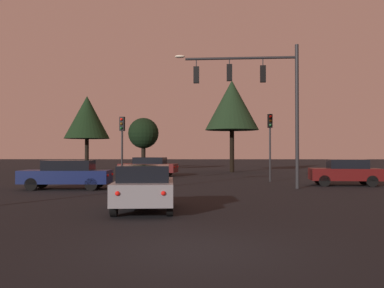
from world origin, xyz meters
TOP-DOWN VIEW (x-y plane):
  - ground_plane at (0.00, 24.50)m, footprint 168.00×168.00m
  - traffic_signal_mast_arm at (3.34, 14.89)m, footprint 6.66×0.68m
  - traffic_light_corner_left at (-4.78, 18.95)m, footprint 0.34×0.38m
  - traffic_light_corner_right at (4.77, 20.20)m, footprint 0.31×0.36m
  - car_nearside_lane at (-1.69, 5.82)m, footprint 2.15×4.08m
  - car_crossing_left at (-6.83, 14.12)m, footprint 4.70×1.85m
  - car_crossing_right at (8.60, 16.90)m, footprint 4.14×2.22m
  - car_far_lane at (-3.99, 26.63)m, footprint 4.86×2.50m
  - tree_behind_sign at (-11.87, 37.72)m, footprint 4.79×4.79m
  - tree_left_far at (-5.96, 38.61)m, footprint 3.30×3.30m
  - tree_center_horizon at (3.25, 33.73)m, footprint 5.19×5.19m

SIDE VIEW (x-z plane):
  - ground_plane at x=0.00m, z-range 0.00..0.00m
  - car_crossing_right at x=8.60m, z-range 0.03..1.55m
  - car_nearside_lane at x=-1.69m, z-range 0.03..1.55m
  - car_far_lane at x=-3.99m, z-range 0.04..1.56m
  - car_crossing_left at x=-6.83m, z-range 0.04..1.56m
  - traffic_light_corner_left at x=-4.78m, z-range 0.88..5.06m
  - traffic_light_corner_right at x=4.77m, z-range 0.92..5.37m
  - tree_left_far at x=-5.96m, z-range 1.13..6.76m
  - traffic_signal_mast_arm at x=3.34m, z-range 1.49..9.20m
  - tree_behind_sign at x=-11.87m, z-range 1.66..9.59m
  - tree_center_horizon at x=3.25m, z-range 2.01..10.90m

